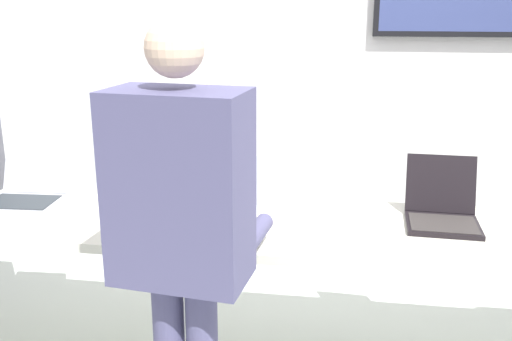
{
  "coord_description": "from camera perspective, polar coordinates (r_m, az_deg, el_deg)",
  "views": [
    {
      "loc": [
        0.24,
        -2.34,
        1.68
      ],
      "look_at": [
        -0.11,
        -0.03,
        1.01
      ],
      "focal_mm": 40.56,
      "sensor_mm": 36.0,
      "label": 1
    }
  ],
  "objects": [
    {
      "name": "laptop_station_1",
      "position": [
        2.63,
        -3.18,
        -3.01
      ],
      "size": [
        0.32,
        0.3,
        0.24
      ],
      "color": "#A9AEB7",
      "rests_on": "workbench"
    },
    {
      "name": "back_wall",
      "position": [
        3.5,
        4.98,
        8.59
      ],
      "size": [
        8.0,
        0.11,
        2.43
      ],
      "color": "silver",
      "rests_on": "ground"
    },
    {
      "name": "laptop_station_0",
      "position": [
        2.99,
        -21.51,
        -1.71
      ],
      "size": [
        0.35,
        0.37,
        0.26
      ],
      "color": "#AFB2B8",
      "rests_on": "workbench"
    },
    {
      "name": "person",
      "position": [
        1.92,
        -7.3,
        -4.99
      ],
      "size": [
        0.49,
        0.63,
        1.65
      ],
      "color": "#4F4D72",
      "rests_on": "ground"
    },
    {
      "name": "laptop_station_2",
      "position": [
        2.64,
        17.86,
        -3.6
      ],
      "size": [
        0.32,
        0.37,
        0.26
      ],
      "color": "black",
      "rests_on": "workbench"
    },
    {
      "name": "workbench",
      "position": [
        2.54,
        2.5,
        -6.11
      ],
      "size": [
        3.73,
        0.7,
        0.77
      ],
      "color": "beige",
      "rests_on": "ground"
    }
  ]
}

